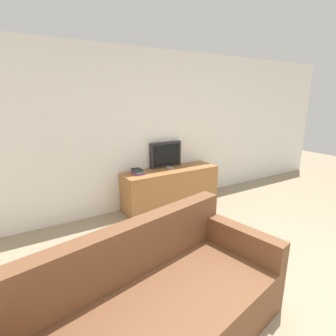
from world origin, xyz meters
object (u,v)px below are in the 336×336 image
couch (151,315)px  remote_on_stand (170,168)px  tv_stand (171,188)px  book_stack (138,172)px  television (166,154)px

couch → remote_on_stand: couch is taller
tv_stand → couch: size_ratio=0.73×
book_stack → couch: bearing=-112.8°
book_stack → remote_on_stand: (0.62, 0.02, -0.03)m
tv_stand → remote_on_stand: remote_on_stand is taller
couch → remote_on_stand: 2.80m
television → remote_on_stand: (0.00, -0.14, -0.21)m
couch → remote_on_stand: size_ratio=14.36×
couch → book_stack: 2.49m
television → book_stack: (-0.62, -0.16, -0.18)m
tv_stand → television: size_ratio=2.87×
television → remote_on_stand: television is taller
television → book_stack: size_ratio=2.63×
television → couch: size_ratio=0.25×
tv_stand → couch: couch is taller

